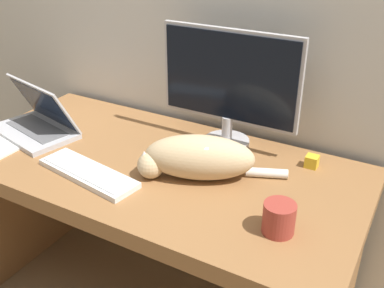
{
  "coord_description": "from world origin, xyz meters",
  "views": [
    {
      "loc": [
        0.81,
        -0.78,
        1.51
      ],
      "look_at": [
        0.18,
        0.33,
        0.84
      ],
      "focal_mm": 42.0,
      "sensor_mm": 36.0,
      "label": 1
    }
  ],
  "objects_px": {
    "monitor": "(229,85)",
    "laptop": "(37,123)",
    "external_keyboard": "(88,173)",
    "cat": "(197,157)",
    "coffee_mug": "(279,218)"
  },
  "relations": [
    {
      "from": "laptop",
      "to": "cat",
      "type": "bearing_deg",
      "value": 14.59
    },
    {
      "from": "laptop",
      "to": "external_keyboard",
      "type": "distance_m",
      "value": 0.43
    },
    {
      "from": "laptop",
      "to": "monitor",
      "type": "bearing_deg",
      "value": 35.21
    },
    {
      "from": "monitor",
      "to": "laptop",
      "type": "height_order",
      "value": "monitor"
    },
    {
      "from": "monitor",
      "to": "cat",
      "type": "bearing_deg",
      "value": -86.46
    },
    {
      "from": "coffee_mug",
      "to": "cat",
      "type": "bearing_deg",
      "value": 156.84
    },
    {
      "from": "cat",
      "to": "coffee_mug",
      "type": "relative_size",
      "value": 5.07
    },
    {
      "from": "monitor",
      "to": "external_keyboard",
      "type": "bearing_deg",
      "value": -124.9
    },
    {
      "from": "monitor",
      "to": "cat",
      "type": "height_order",
      "value": "monitor"
    },
    {
      "from": "coffee_mug",
      "to": "external_keyboard",
      "type": "bearing_deg",
      "value": -177.36
    },
    {
      "from": "external_keyboard",
      "to": "cat",
      "type": "bearing_deg",
      "value": 37.31
    },
    {
      "from": "laptop",
      "to": "cat",
      "type": "xyz_separation_m",
      "value": [
        0.72,
        0.02,
        0.03
      ]
    },
    {
      "from": "external_keyboard",
      "to": "cat",
      "type": "distance_m",
      "value": 0.38
    },
    {
      "from": "laptop",
      "to": "external_keyboard",
      "type": "relative_size",
      "value": 0.97
    },
    {
      "from": "monitor",
      "to": "cat",
      "type": "relative_size",
      "value": 1.14
    }
  ]
}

